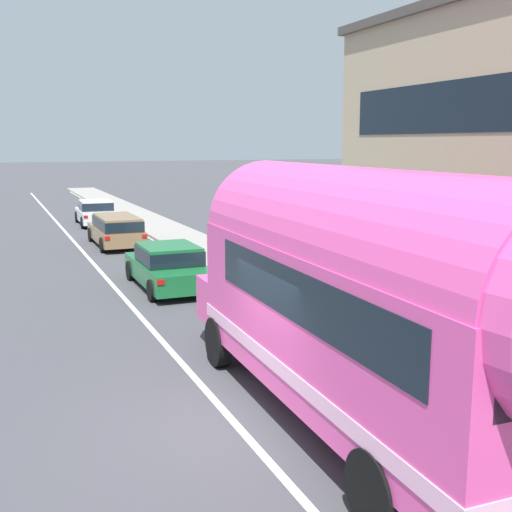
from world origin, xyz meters
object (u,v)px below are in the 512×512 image
car_lead (168,265)px  car_third (96,212)px  painted_bus (374,292)px  car_second (116,228)px

car_lead → car_third: size_ratio=1.06×
car_lead → painted_bus: bearing=-89.3°
car_lead → car_second: (0.01, 8.73, 0.06)m
car_lead → car_second: bearing=89.9°
car_second → painted_bus: bearing=-89.6°
car_lead → car_third: same height
painted_bus → car_lead: (-0.14, 11.19, -1.57)m
painted_bus → car_third: painted_bus is taller
car_lead → car_third: 16.66m
painted_bus → car_third: bearing=89.6°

